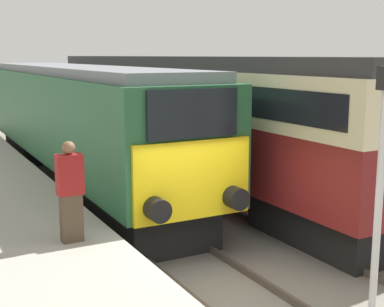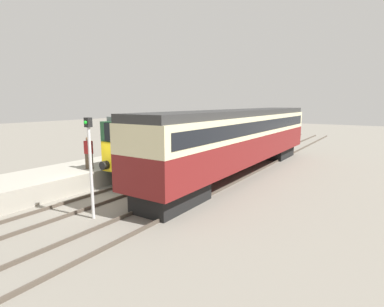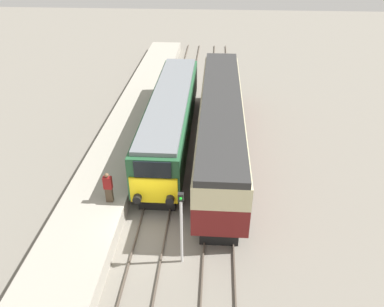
{
  "view_description": "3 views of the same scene",
  "coord_description": "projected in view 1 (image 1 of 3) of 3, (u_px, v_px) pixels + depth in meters",
  "views": [
    {
      "loc": [
        -4.71,
        -7.38,
        4.12
      ],
      "look_at": [
        0.0,
        1.43,
        2.28
      ],
      "focal_mm": 50.0,
      "sensor_mm": 36.0,
      "label": 1
    },
    {
      "loc": [
        11.13,
        -8.83,
        4.5
      ],
      "look_at": [
        1.7,
        5.43,
        1.6
      ],
      "focal_mm": 28.0,
      "sensor_mm": 36.0,
      "label": 2
    },
    {
      "loc": [
        2.97,
        -13.83,
        13.36
      ],
      "look_at": [
        1.7,
        5.43,
        1.6
      ],
      "focal_mm": 35.0,
      "sensor_mm": 36.0,
      "label": 3
    }
  ],
  "objects": [
    {
      "name": "passenger_carriage",
      "position": [
        182.0,
        105.0,
        17.83
      ],
      "size": [
        2.75,
        18.8,
        4.09
      ],
      "color": "black",
      "rests_on": "ground_plane"
    },
    {
      "name": "rails_far_track",
      "position": [
        238.0,
        199.0,
        15.23
      ],
      "size": [
        1.5,
        60.0,
        0.14
      ],
      "color": "#4C4238",
      "rests_on": "ground_plane"
    },
    {
      "name": "locomotive",
      "position": [
        75.0,
        118.0,
        17.07
      ],
      "size": [
        2.7,
        16.38,
        3.8
      ],
      "color": "black",
      "rests_on": "ground_plane"
    },
    {
      "name": "ground_plane",
      "position": [
        230.0,
        295.0,
        9.33
      ],
      "size": [
        120.0,
        120.0,
        0.0
      ],
      "primitive_type": "plane",
      "color": "slate"
    },
    {
      "name": "rails_near_track",
      "position": [
        126.0,
        216.0,
        13.66
      ],
      "size": [
        1.51,
        60.0,
        0.14
      ],
      "color": "#4C4238",
      "rests_on": "ground_plane"
    },
    {
      "name": "signal_post",
      "position": [
        381.0,
        171.0,
        8.29
      ],
      "size": [
        0.24,
        0.28,
        3.96
      ],
      "color": "silver",
      "rests_on": "ground_plane"
    },
    {
      "name": "person_on_platform",
      "position": [
        70.0,
        192.0,
        9.13
      ],
      "size": [
        0.44,
        0.26,
        1.76
      ],
      "color": "#473828",
      "rests_on": "platform_left"
    }
  ]
}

